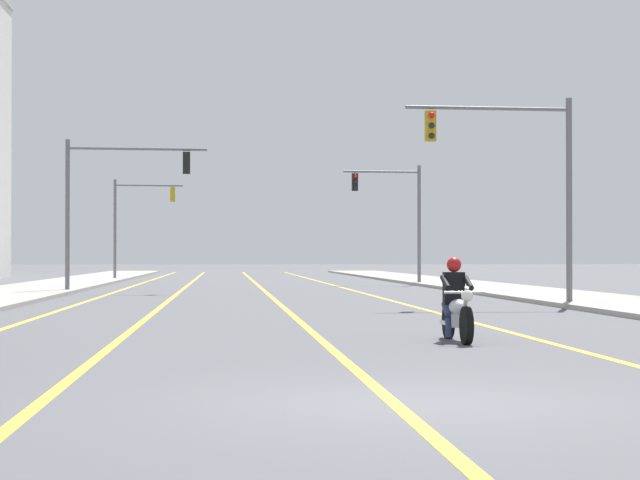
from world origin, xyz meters
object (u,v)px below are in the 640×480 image
motorcycle_with_rider (456,307)px  traffic_signal_near_right (522,168)px  traffic_signal_mid_left (134,214)px  traffic_signal_near_left (109,190)px  traffic_signal_mid_right (398,207)px

motorcycle_with_rider → traffic_signal_near_right: 15.01m
traffic_signal_mid_left → motorcycle_with_rider: bearing=-79.6°
motorcycle_with_rider → traffic_signal_near_left: (-8.69, 27.63, 3.56)m
traffic_signal_near_right → traffic_signal_mid_left: 40.95m
motorcycle_with_rider → traffic_signal_near_right: traffic_signal_near_right is taller
traffic_signal_near_left → traffic_signal_mid_left: bearing=92.0°
motorcycle_with_rider → traffic_signal_mid_right: bearing=82.9°
traffic_signal_near_right → traffic_signal_near_left: 19.31m
traffic_signal_near_left → traffic_signal_mid_right: size_ratio=1.00×
traffic_signal_near_right → traffic_signal_mid_left: same height
traffic_signal_near_left → traffic_signal_near_right: bearing=-45.8°
traffic_signal_mid_left → traffic_signal_near_right: bearing=-69.5°
motorcycle_with_rider → traffic_signal_mid_left: size_ratio=0.35×
traffic_signal_mid_right → traffic_signal_near_left: bearing=-138.7°
traffic_signal_near_right → traffic_signal_near_left: same height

